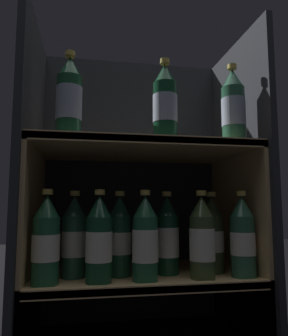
% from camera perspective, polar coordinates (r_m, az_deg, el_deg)
% --- Properties ---
extents(fridge_back_wall, '(0.70, 0.02, 0.97)m').
position_cam_1_polar(fridge_back_wall, '(1.25, -2.14, -3.09)').
color(fridge_back_wall, '#23262B').
rests_on(fridge_back_wall, ground_plane).
extents(fridge_side_left, '(0.02, 0.43, 0.97)m').
position_cam_1_polar(fridge_side_left, '(1.04, -19.35, -1.98)').
color(fridge_side_left, '#23262B').
rests_on(fridge_side_left, ground_plane).
extents(fridge_side_right, '(0.02, 0.43, 0.97)m').
position_cam_1_polar(fridge_side_right, '(1.15, 16.42, -2.50)').
color(fridge_side_right, '#23262B').
rests_on(fridge_side_right, ground_plane).
extents(shelf_lower, '(0.66, 0.39, 0.21)m').
position_cam_1_polar(shelf_lower, '(1.05, -0.49, -19.61)').
color(shelf_lower, tan).
rests_on(shelf_lower, ground_plane).
extents(shelf_upper, '(0.66, 0.39, 0.60)m').
position_cam_1_polar(shelf_upper, '(1.03, -0.51, -5.39)').
color(shelf_upper, tan).
rests_on(shelf_upper, ground_plane).
extents(bottle_upper_front_0, '(0.07, 0.07, 0.24)m').
position_cam_1_polar(bottle_upper_front_0, '(0.94, -12.92, 11.65)').
color(bottle_upper_front_0, '#194C2D').
rests_on(bottle_upper_front_0, shelf_upper).
extents(bottle_upper_front_1, '(0.07, 0.07, 0.24)m').
position_cam_1_polar(bottle_upper_front_1, '(0.97, 3.69, 11.05)').
color(bottle_upper_front_1, '#144228').
rests_on(bottle_upper_front_1, shelf_upper).
extents(bottle_upper_front_2, '(0.07, 0.07, 0.24)m').
position_cam_1_polar(bottle_upper_front_2, '(1.03, 15.30, 10.05)').
color(bottle_upper_front_2, '#285B42').
rests_on(bottle_upper_front_2, shelf_upper).
extents(bottle_lower_front_0, '(0.07, 0.07, 0.24)m').
position_cam_1_polar(bottle_lower_front_0, '(0.90, -16.71, -12.14)').
color(bottle_lower_front_0, '#1E5638').
rests_on(bottle_lower_front_0, shelf_lower).
extents(bottle_lower_front_1, '(0.07, 0.07, 0.24)m').
position_cam_1_polar(bottle_lower_front_1, '(0.90, -7.85, -12.43)').
color(bottle_lower_front_1, '#144228').
rests_on(bottle_lower_front_1, shelf_lower).
extents(bottle_lower_front_2, '(0.07, 0.07, 0.24)m').
position_cam_1_polar(bottle_lower_front_2, '(0.91, 0.21, -12.43)').
color(bottle_lower_front_2, '#1E5638').
rests_on(bottle_lower_front_2, shelf_lower).
extents(bottle_lower_front_3, '(0.07, 0.07, 0.24)m').
position_cam_1_polar(bottle_lower_front_3, '(0.95, 10.08, -12.09)').
color(bottle_lower_front_3, '#384C28').
rests_on(bottle_lower_front_3, shelf_lower).
extents(bottle_lower_front_4, '(0.07, 0.07, 0.24)m').
position_cam_1_polar(bottle_lower_front_4, '(1.00, 16.79, -11.57)').
color(bottle_lower_front_4, '#285B42').
rests_on(bottle_lower_front_4, shelf_lower).
extents(bottle_lower_back_0, '(0.07, 0.07, 0.24)m').
position_cam_1_polar(bottle_lower_back_0, '(0.98, -12.12, -11.86)').
color(bottle_lower_back_0, '#285B42').
rests_on(bottle_lower_back_0, shelf_lower).
extents(bottle_lower_back_1, '(0.07, 0.07, 0.24)m').
position_cam_1_polar(bottle_lower_back_1, '(0.98, -4.30, -11.94)').
color(bottle_lower_back_1, '#1E5638').
rests_on(bottle_lower_back_1, shelf_lower).
extents(bottle_lower_back_2, '(0.07, 0.07, 0.24)m').
position_cam_1_polar(bottle_lower_back_2, '(1.01, 4.05, -11.89)').
color(bottle_lower_back_2, '#144228').
rests_on(bottle_lower_back_2, shelf_lower).
extents(bottle_lower_back_3, '(0.07, 0.07, 0.24)m').
position_cam_1_polar(bottle_lower_back_3, '(1.05, 11.76, -11.49)').
color(bottle_lower_back_3, '#384C28').
rests_on(bottle_lower_back_3, shelf_lower).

